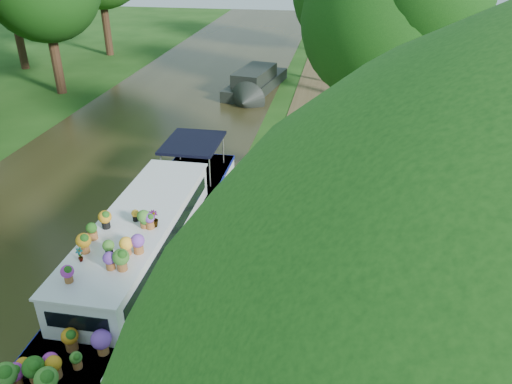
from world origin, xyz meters
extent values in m
plane|color=#194110|center=(0.00, 0.00, 0.00)|extent=(100.00, 100.00, 0.00)
cube|color=black|center=(-6.00, 0.00, 0.01)|extent=(10.00, 100.00, 0.02)
cube|color=#4D3E24|center=(1.20, 0.00, 0.01)|extent=(2.20, 100.00, 0.03)
cube|color=silver|center=(-2.25, -1.04, 0.40)|extent=(2.20, 12.00, 0.75)
cube|color=navy|center=(-2.25, -1.04, 0.71)|extent=(2.24, 12.04, 0.12)
cube|color=silver|center=(-2.25, -1.84, 1.29)|extent=(1.80, 7.00, 1.05)
cube|color=silver|center=(-2.25, -1.84, 1.85)|extent=(1.90, 7.10, 0.06)
cube|color=black|center=(-1.34, -1.84, 1.37)|extent=(0.03, 6.40, 0.38)
cube|color=black|center=(-3.16, -1.84, 1.37)|extent=(0.03, 6.40, 0.38)
cube|color=black|center=(-2.25, 3.26, 1.92)|extent=(1.90, 2.40, 0.10)
cube|color=white|center=(-1.10, -6.44, 1.07)|extent=(0.04, 0.45, 0.55)
imported|color=#1B4C14|center=(-2.78, -3.97, 2.06)|extent=(0.21, 0.16, 0.36)
imported|color=#1B4C14|center=(-1.66, -2.25, 2.10)|extent=(0.34, 0.34, 0.44)
cylinder|color=black|center=(3.80, 3.00, 2.27)|extent=(0.56, 0.56, 4.55)
sphere|color=#0F340D|center=(3.80, 3.00, 6.23)|extent=(4.80, 4.80, 4.80)
cylinder|color=black|center=(4.50, 15.00, 1.92)|extent=(0.56, 0.56, 3.85)
cylinder|color=black|center=(4.00, 26.00, 2.10)|extent=(0.56, 0.56, 4.20)
cylinder|color=black|center=(-13.50, 14.00, 1.92)|extent=(0.56, 0.56, 3.85)
cylinder|color=black|center=(-15.00, 24.00, 2.19)|extent=(0.56, 0.56, 4.38)
cylinder|color=black|center=(-19.00, 19.00, 2.10)|extent=(0.56, 0.56, 4.20)
cube|color=black|center=(-2.29, 16.60, 0.34)|extent=(3.06, 6.57, 0.63)
cube|color=black|center=(-2.29, 16.07, 1.02)|extent=(2.19, 3.91, 0.74)
cube|color=#A4190B|center=(0.45, -1.52, 0.04)|extent=(0.63, 0.57, 0.03)
cube|color=#A4190B|center=(0.45, -1.63, 0.50)|extent=(0.62, 0.42, 0.92)
cube|color=#A4190B|center=(0.45, -1.41, 0.50)|extent=(0.62, 0.42, 0.92)
cube|color=white|center=(0.45, -1.67, 0.54)|extent=(0.47, 0.30, 0.64)
imported|color=#D959A3|center=(1.90, 18.94, 0.89)|extent=(0.64, 0.43, 1.71)
imported|color=#2B651E|center=(0.05, 0.24, 0.20)|extent=(0.42, 0.38, 0.41)
camera|label=1|loc=(2.74, -12.45, 8.57)|focal=35.00mm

